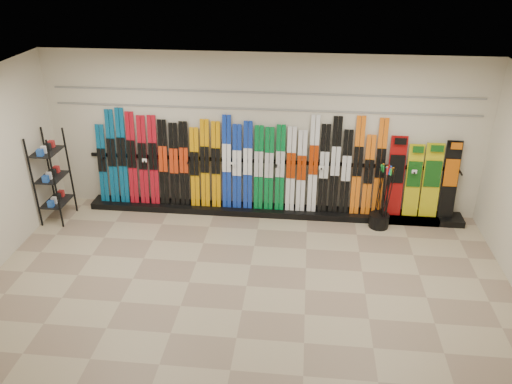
# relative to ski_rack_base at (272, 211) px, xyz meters

# --- Properties ---
(floor) EXTENTS (8.00, 8.00, 0.00)m
(floor) POSITION_rel_ski_rack_base_xyz_m (-0.22, -2.28, -0.06)
(floor) COLOR gray
(floor) RESTS_ON ground
(back_wall) EXTENTS (8.00, 0.00, 8.00)m
(back_wall) POSITION_rel_ski_rack_base_xyz_m (-0.22, 0.22, 1.44)
(back_wall) COLOR beige
(back_wall) RESTS_ON floor
(ceiling) EXTENTS (8.00, 8.00, 0.00)m
(ceiling) POSITION_rel_ski_rack_base_xyz_m (-0.22, -2.28, 2.94)
(ceiling) COLOR silver
(ceiling) RESTS_ON back_wall
(ski_rack_base) EXTENTS (8.00, 0.40, 0.12)m
(ski_rack_base) POSITION_rel_ski_rack_base_xyz_m (0.00, 0.00, 0.00)
(ski_rack_base) COLOR black
(ski_rack_base) RESTS_ON floor
(skis) EXTENTS (5.37, 0.26, 1.83)m
(skis) POSITION_rel_ski_rack_base_xyz_m (-0.68, 0.06, 0.89)
(skis) COLOR #084F7B
(skis) RESTS_ON ski_rack_base
(snowboards) EXTENTS (1.25, 0.23, 1.49)m
(snowboards) POSITION_rel_ski_rack_base_xyz_m (2.70, 0.07, 0.77)
(snowboards) COLOR #990C0C
(snowboards) RESTS_ON ski_rack_base
(accessory_rack) EXTENTS (0.40, 0.60, 1.70)m
(accessory_rack) POSITION_rel_ski_rack_base_xyz_m (-3.97, -0.58, 0.79)
(accessory_rack) COLOR black
(accessory_rack) RESTS_ON floor
(pole_bin) EXTENTS (0.36, 0.36, 0.25)m
(pole_bin) POSITION_rel_ski_rack_base_xyz_m (1.97, -0.28, 0.07)
(pole_bin) COLOR black
(pole_bin) RESTS_ON floor
(ski_poles) EXTENTS (0.27, 0.26, 1.18)m
(ski_poles) POSITION_rel_ski_rack_base_xyz_m (2.00, -0.28, 0.55)
(ski_poles) COLOR black
(ski_poles) RESTS_ON pole_bin
(slatwall_rail_0) EXTENTS (7.60, 0.02, 0.03)m
(slatwall_rail_0) POSITION_rel_ski_rack_base_xyz_m (-0.22, 0.20, 1.94)
(slatwall_rail_0) COLOR gray
(slatwall_rail_0) RESTS_ON back_wall
(slatwall_rail_1) EXTENTS (7.60, 0.02, 0.03)m
(slatwall_rail_1) POSITION_rel_ski_rack_base_xyz_m (-0.22, 0.20, 2.24)
(slatwall_rail_1) COLOR gray
(slatwall_rail_1) RESTS_ON back_wall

